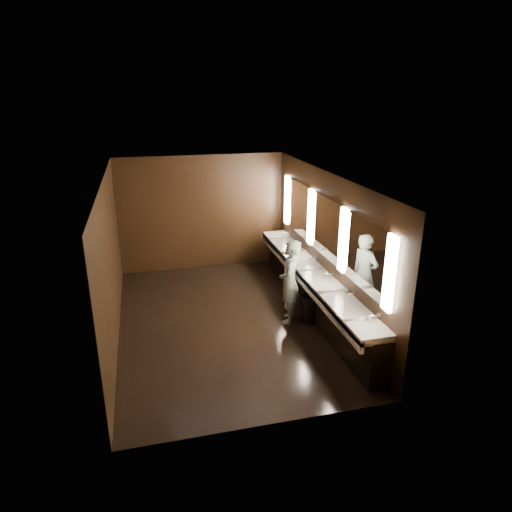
# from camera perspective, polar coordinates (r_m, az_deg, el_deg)

# --- Properties ---
(floor) EXTENTS (6.00, 6.00, 0.00)m
(floor) POSITION_cam_1_polar(r_m,az_deg,el_deg) (8.95, -3.77, -8.15)
(floor) COLOR black
(floor) RESTS_ON ground
(ceiling) EXTENTS (4.00, 6.00, 0.02)m
(ceiling) POSITION_cam_1_polar(r_m,az_deg,el_deg) (8.02, -4.23, 9.79)
(ceiling) COLOR #2D2D2B
(ceiling) RESTS_ON wall_back
(wall_back) EXTENTS (4.00, 0.02, 2.80)m
(wall_back) POSITION_cam_1_polar(r_m,az_deg,el_deg) (11.22, -6.75, 5.33)
(wall_back) COLOR black
(wall_back) RESTS_ON floor
(wall_front) EXTENTS (4.00, 0.02, 2.80)m
(wall_front) POSITION_cam_1_polar(r_m,az_deg,el_deg) (5.71, 1.51, -9.56)
(wall_front) COLOR black
(wall_front) RESTS_ON floor
(wall_left) EXTENTS (0.02, 6.00, 2.80)m
(wall_left) POSITION_cam_1_polar(r_m,az_deg,el_deg) (8.30, -17.71, -0.82)
(wall_left) COLOR black
(wall_left) RESTS_ON floor
(wall_right) EXTENTS (0.02, 6.00, 2.80)m
(wall_right) POSITION_cam_1_polar(r_m,az_deg,el_deg) (8.92, 8.75, 1.37)
(wall_right) COLOR black
(wall_right) RESTS_ON floor
(sink_counter) EXTENTS (0.55, 5.40, 1.01)m
(sink_counter) POSITION_cam_1_polar(r_m,az_deg,el_deg) (9.18, 7.26, -4.08)
(sink_counter) COLOR black
(sink_counter) RESTS_ON floor
(mirror_band) EXTENTS (0.06, 5.03, 1.15)m
(mirror_band) POSITION_cam_1_polar(r_m,az_deg,el_deg) (8.81, 8.75, 3.52)
(mirror_band) COLOR #FFEAD0
(mirror_band) RESTS_ON wall_right
(person) EXTENTS (0.60, 0.70, 1.63)m
(person) POSITION_cam_1_polar(r_m,az_deg,el_deg) (8.65, 4.23, -3.21)
(person) COLOR #9CD8E9
(person) RESTS_ON floor
(trash_bin) EXTENTS (0.37, 0.37, 0.53)m
(trash_bin) POSITION_cam_1_polar(r_m,az_deg,el_deg) (8.90, 6.70, -6.51)
(trash_bin) COLOR black
(trash_bin) RESTS_ON floor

